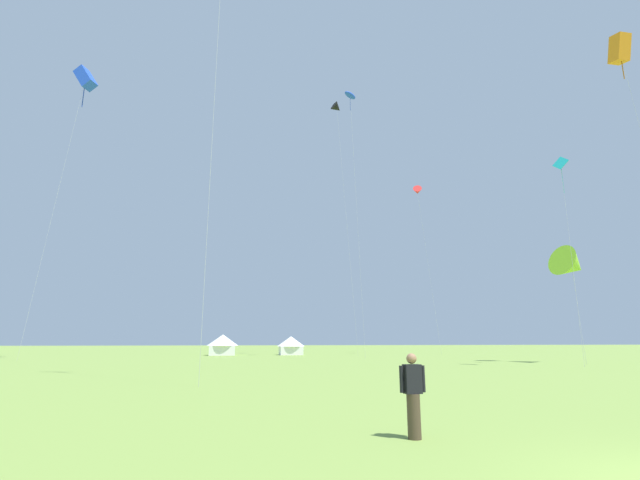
{
  "coord_description": "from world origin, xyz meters",
  "views": [
    {
      "loc": [
        -6.71,
        -5.26,
        2.0
      ],
      "look_at": [
        0.0,
        32.0,
        10.46
      ],
      "focal_mm": 25.32,
      "sensor_mm": 36.0,
      "label": 1
    }
  ],
  "objects_px": {
    "kite_black_delta": "(337,108)",
    "person_spectator": "(413,396)",
    "kite_blue_box": "(85,79)",
    "festival_tent_right": "(223,344)",
    "kite_cyan_diamond": "(561,171)",
    "kite_red_delta": "(417,191)",
    "kite_blue_parafoil": "(350,96)",
    "kite_orange_box": "(620,49)",
    "festival_tent_left": "(291,345)",
    "kite_lime_delta": "(572,265)"
  },
  "relations": [
    {
      "from": "kite_lime_delta",
      "to": "kite_blue_parafoil",
      "type": "xyz_separation_m",
      "value": [
        -17.03,
        16.82,
        25.56
      ]
    },
    {
      "from": "kite_black_delta",
      "to": "kite_cyan_diamond",
      "type": "xyz_separation_m",
      "value": [
        14.43,
        -28.22,
        -20.15
      ]
    },
    {
      "from": "kite_blue_box",
      "to": "kite_lime_delta",
      "type": "bearing_deg",
      "value": -17.01
    },
    {
      "from": "kite_orange_box",
      "to": "festival_tent_right",
      "type": "bearing_deg",
      "value": 137.7
    },
    {
      "from": "kite_orange_box",
      "to": "kite_black_delta",
      "type": "relative_size",
      "value": 0.81
    },
    {
      "from": "kite_lime_delta",
      "to": "kite_orange_box",
      "type": "bearing_deg",
      "value": -48.12
    },
    {
      "from": "kite_cyan_diamond",
      "to": "festival_tent_right",
      "type": "xyz_separation_m",
      "value": [
        -30.23,
        32.54,
        -15.37
      ]
    },
    {
      "from": "kite_red_delta",
      "to": "kite_cyan_diamond",
      "type": "distance_m",
      "value": 31.97
    },
    {
      "from": "kite_black_delta",
      "to": "festival_tent_left",
      "type": "xyz_separation_m",
      "value": [
        -6.14,
        4.32,
        -35.65
      ]
    },
    {
      "from": "kite_orange_box",
      "to": "festival_tent_left",
      "type": "distance_m",
      "value": 51.79
    },
    {
      "from": "kite_red_delta",
      "to": "kite_black_delta",
      "type": "xyz_separation_m",
      "value": [
        -13.66,
        -2.62,
        11.78
      ]
    },
    {
      "from": "kite_black_delta",
      "to": "festival_tent_left",
      "type": "relative_size",
      "value": 9.49
    },
    {
      "from": "kite_blue_parafoil",
      "to": "festival_tent_left",
      "type": "bearing_deg",
      "value": 116.97
    },
    {
      "from": "kite_lime_delta",
      "to": "kite_red_delta",
      "type": "height_order",
      "value": "kite_red_delta"
    },
    {
      "from": "kite_red_delta",
      "to": "kite_orange_box",
      "type": "distance_m",
      "value": 33.28
    },
    {
      "from": "kite_blue_box",
      "to": "festival_tent_right",
      "type": "relative_size",
      "value": 7.8
    },
    {
      "from": "kite_blue_parafoil",
      "to": "festival_tent_right",
      "type": "relative_size",
      "value": 8.02
    },
    {
      "from": "kite_blue_parafoil",
      "to": "kite_orange_box",
      "type": "height_order",
      "value": "kite_blue_parafoil"
    },
    {
      "from": "person_spectator",
      "to": "kite_blue_box",
      "type": "bearing_deg",
      "value": 117.85
    },
    {
      "from": "kite_red_delta",
      "to": "kite_cyan_diamond",
      "type": "relative_size",
      "value": 1.42
    },
    {
      "from": "kite_blue_parafoil",
      "to": "kite_black_delta",
      "type": "bearing_deg",
      "value": 90.76
    },
    {
      "from": "kite_red_delta",
      "to": "festival_tent_left",
      "type": "height_order",
      "value": "kite_red_delta"
    },
    {
      "from": "kite_black_delta",
      "to": "festival_tent_left",
      "type": "distance_m",
      "value": 36.43
    },
    {
      "from": "kite_blue_box",
      "to": "festival_tent_right",
      "type": "height_order",
      "value": "kite_blue_box"
    },
    {
      "from": "kite_orange_box",
      "to": "kite_cyan_diamond",
      "type": "distance_m",
      "value": 14.32
    },
    {
      "from": "person_spectator",
      "to": "kite_red_delta",
      "type": "bearing_deg",
      "value": 66.69
    },
    {
      "from": "kite_orange_box",
      "to": "kite_blue_parafoil",
      "type": "bearing_deg",
      "value": 134.64
    },
    {
      "from": "kite_blue_parafoil",
      "to": "kite_orange_box",
      "type": "distance_m",
      "value": 30.69
    },
    {
      "from": "festival_tent_right",
      "to": "festival_tent_left",
      "type": "height_order",
      "value": "festival_tent_right"
    },
    {
      "from": "kite_blue_box",
      "to": "festival_tent_right",
      "type": "distance_m",
      "value": 38.03
    },
    {
      "from": "kite_black_delta",
      "to": "person_spectator",
      "type": "bearing_deg",
      "value": -100.9
    },
    {
      "from": "kite_red_delta",
      "to": "person_spectator",
      "type": "relative_size",
      "value": 15.17
    },
    {
      "from": "kite_orange_box",
      "to": "festival_tent_left",
      "type": "relative_size",
      "value": 7.69
    },
    {
      "from": "person_spectator",
      "to": "festival_tent_right",
      "type": "distance_m",
      "value": 57.18
    },
    {
      "from": "person_spectator",
      "to": "festival_tent_right",
      "type": "bearing_deg",
      "value": 95.7
    },
    {
      "from": "kite_blue_parafoil",
      "to": "kite_blue_box",
      "type": "bearing_deg",
      "value": -177.39
    },
    {
      "from": "kite_black_delta",
      "to": "person_spectator",
      "type": "relative_size",
      "value": 22.03
    },
    {
      "from": "kite_red_delta",
      "to": "kite_black_delta",
      "type": "distance_m",
      "value": 18.23
    },
    {
      "from": "person_spectator",
      "to": "kite_orange_box",
      "type": "bearing_deg",
      "value": 36.24
    },
    {
      "from": "kite_blue_parafoil",
      "to": "kite_cyan_diamond",
      "type": "bearing_deg",
      "value": -54.73
    },
    {
      "from": "kite_red_delta",
      "to": "kite_blue_box",
      "type": "xyz_separation_m",
      "value": [
        -46.56,
        -12.09,
        7.31
      ]
    },
    {
      "from": "festival_tent_right",
      "to": "kite_blue_parafoil",
      "type": "bearing_deg",
      "value": -37.68
    },
    {
      "from": "kite_orange_box",
      "to": "kite_black_delta",
      "type": "bearing_deg",
      "value": 125.93
    },
    {
      "from": "kite_red_delta",
      "to": "kite_blue_box",
      "type": "relative_size",
      "value": 0.77
    },
    {
      "from": "kite_blue_parafoil",
      "to": "kite_orange_box",
      "type": "relative_size",
      "value": 1.14
    },
    {
      "from": "kite_cyan_diamond",
      "to": "kite_red_delta",
      "type": "bearing_deg",
      "value": 91.44
    },
    {
      "from": "person_spectator",
      "to": "festival_tent_left",
      "type": "relative_size",
      "value": 0.43
    },
    {
      "from": "kite_blue_box",
      "to": "kite_black_delta",
      "type": "distance_m",
      "value": 34.53
    },
    {
      "from": "kite_blue_box",
      "to": "kite_orange_box",
      "type": "height_order",
      "value": "kite_blue_box"
    },
    {
      "from": "kite_orange_box",
      "to": "kite_black_delta",
      "type": "xyz_separation_m",
      "value": [
        -21.37,
        29.49,
        7.68
      ]
    }
  ]
}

